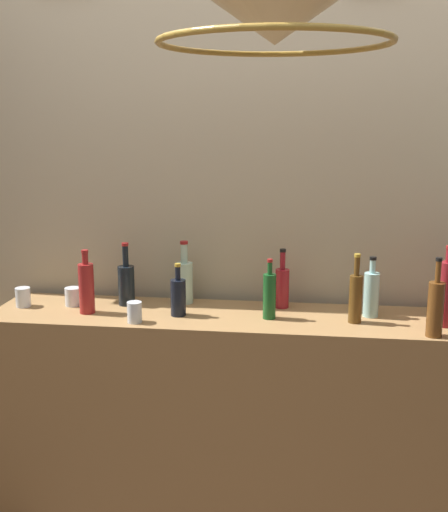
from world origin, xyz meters
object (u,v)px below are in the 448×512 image
(liquor_bottle_vermouth, at_px, (435,308))
(glass_tumbler_highball, at_px, (73,297))
(liquor_bottle_mezcal, at_px, (282,286))
(glass_tumbler_shot, at_px, (135,312))
(liquor_bottle_gin, at_px, (126,283))
(liquor_bottle_rye, at_px, (371,293))
(glass_tumbler_rocks, at_px, (23,297))
(pendant_lamp, at_px, (275,6))
(liquor_bottle_tequila, at_px, (86,287))
(liquor_bottle_scotch, at_px, (178,296))
(liquor_bottle_sherry, at_px, (184,280))
(liquor_bottle_bourbon, at_px, (446,293))
(liquor_bottle_amaro, at_px, (269,295))
(liquor_bottle_vodka, at_px, (356,296))

(liquor_bottle_vermouth, height_order, glass_tumbler_highball, liquor_bottle_vermouth)
(liquor_bottle_mezcal, distance_m, glass_tumbler_shot, 0.62)
(liquor_bottle_gin, relative_size, liquor_bottle_rye, 1.10)
(glass_tumbler_rocks, height_order, pendant_lamp, pendant_lamp)
(liquor_bottle_tequila, distance_m, glass_tumbler_highball, 0.15)
(liquor_bottle_scotch, distance_m, glass_tumbler_shot, 0.19)
(liquor_bottle_tequila, height_order, liquor_bottle_sherry, liquor_bottle_sherry)
(liquor_bottle_scotch, distance_m, glass_tumbler_rocks, 0.66)
(liquor_bottle_scotch, height_order, pendant_lamp, pendant_lamp)
(liquor_bottle_bourbon, xyz_separation_m, liquor_bottle_amaro, (-0.66, 0.01, -0.03))
(liquor_bottle_tequila, relative_size, liquor_bottle_sherry, 0.97)
(liquor_bottle_rye, distance_m, liquor_bottle_vermouth, 0.29)
(liquor_bottle_vermouth, xyz_separation_m, glass_tumbler_shot, (-1.11, 0.02, -0.07))
(liquor_bottle_scotch, xyz_separation_m, glass_tumbler_shot, (-0.15, -0.11, -0.04))
(liquor_bottle_mezcal, distance_m, liquor_bottle_rye, 0.36)
(liquor_bottle_amaro, bearing_deg, liquor_bottle_rye, 10.98)
(liquor_bottle_rye, distance_m, liquor_bottle_bourbon, 0.28)
(liquor_bottle_amaro, bearing_deg, liquor_bottle_scotch, -178.62)
(liquor_bottle_vermouth, xyz_separation_m, glass_tumbler_rocks, (-1.62, 0.16, -0.07))
(liquor_bottle_vermouth, bearing_deg, glass_tumbler_highball, 172.02)
(glass_tumbler_rocks, height_order, glass_tumbler_highball, glass_tumbler_rocks)
(liquor_bottle_gin, distance_m, liquor_bottle_bourbon, 1.27)
(liquor_bottle_scotch, relative_size, liquor_bottle_mezcal, 0.86)
(liquor_bottle_vodka, height_order, glass_tumbler_shot, liquor_bottle_vodka)
(liquor_bottle_scotch, distance_m, liquor_bottle_amaro, 0.36)
(liquor_bottle_gin, bearing_deg, liquor_bottle_bourbon, -5.24)
(liquor_bottle_tequila, bearing_deg, liquor_bottle_vodka, 0.74)
(glass_tumbler_shot, bearing_deg, liquor_bottle_mezcal, 25.95)
(liquor_bottle_vodka, bearing_deg, liquor_bottle_mezcal, 150.52)
(liquor_bottle_mezcal, bearing_deg, liquor_bottle_vodka, -29.48)
(liquor_bottle_sherry, height_order, glass_tumbler_highball, liquor_bottle_sherry)
(glass_tumbler_shot, bearing_deg, liquor_bottle_amaro, 12.85)
(glass_tumbler_shot, bearing_deg, glass_tumbler_rocks, 164.44)
(liquor_bottle_rye, xyz_separation_m, glass_tumbler_shot, (-0.90, -0.19, -0.05))
(pendant_lamp, bearing_deg, liquor_bottle_rye, 65.88)
(glass_tumbler_rocks, relative_size, pendant_lamp, 0.13)
(liquor_bottle_scotch, xyz_separation_m, glass_tumbler_rocks, (-0.66, 0.04, -0.04))
(liquor_bottle_tequila, height_order, pendant_lamp, pendant_lamp)
(liquor_bottle_bourbon, bearing_deg, liquor_bottle_rye, 162.32)
(liquor_bottle_sherry, bearing_deg, liquor_bottle_gin, -166.29)
(liquor_bottle_sherry, bearing_deg, pendant_lamp, -65.10)
(liquor_bottle_gin, bearing_deg, glass_tumbler_rocks, -169.04)
(liquor_bottle_tequila, height_order, liquor_bottle_mezcal, liquor_bottle_tequila)
(liquor_bottle_bourbon, height_order, glass_tumbler_rocks, liquor_bottle_bourbon)
(liquor_bottle_vodka, relative_size, liquor_bottle_vermouth, 0.93)
(liquor_bottle_tequila, distance_m, glass_tumbler_rocks, 0.30)
(liquor_bottle_tequila, height_order, glass_tumbler_highball, liquor_bottle_tequila)
(liquor_bottle_scotch, bearing_deg, glass_tumbler_highball, 170.66)
(liquor_bottle_vermouth, height_order, liquor_bottle_bourbon, liquor_bottle_bourbon)
(liquor_bottle_vermouth, relative_size, glass_tumbler_shot, 3.59)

